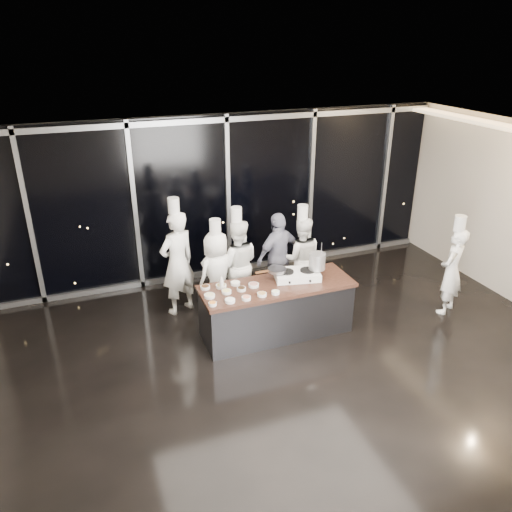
{
  "coord_description": "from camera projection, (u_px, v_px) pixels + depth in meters",
  "views": [
    {
      "loc": [
        -2.79,
        -5.56,
        4.55
      ],
      "look_at": [
        -0.24,
        1.2,
        1.31
      ],
      "focal_mm": 35.0,
      "sensor_mm": 36.0,
      "label": 1
    }
  ],
  "objects": [
    {
      "name": "ground",
      "position": [
        299.0,
        363.0,
        7.5
      ],
      "size": [
        9.0,
        9.0,
        0.0
      ],
      "primitive_type": "plane",
      "color": "black",
      "rests_on": "ground"
    },
    {
      "name": "room_shell",
      "position": [
        317.0,
        222.0,
        6.64
      ],
      "size": [
        9.02,
        7.02,
        3.21
      ],
      "color": "beige",
      "rests_on": "ground"
    },
    {
      "name": "window_wall",
      "position": [
        227.0,
        197.0,
        9.78
      ],
      "size": [
        8.9,
        0.11,
        3.2
      ],
      "color": "black",
      "rests_on": "ground"
    },
    {
      "name": "demo_counter",
      "position": [
        276.0,
        309.0,
        8.09
      ],
      "size": [
        2.46,
        0.86,
        0.9
      ],
      "color": "#35353A",
      "rests_on": "ground"
    },
    {
      "name": "stove",
      "position": [
        297.0,
        275.0,
        8.08
      ],
      "size": [
        0.8,
        0.59,
        0.14
      ],
      "rotation": [
        0.0,
        0.0,
        -0.21
      ],
      "color": "white",
      "rests_on": "demo_counter"
    },
    {
      "name": "frying_pan",
      "position": [
        276.0,
        270.0,
        8.01
      ],
      "size": [
        0.54,
        0.36,
        0.05
      ],
      "rotation": [
        0.0,
        0.0,
        -0.21
      ],
      "color": "gray",
      "rests_on": "stove"
    },
    {
      "name": "stock_pot",
      "position": [
        317.0,
        261.0,
        8.06
      ],
      "size": [
        0.32,
        0.32,
        0.27
      ],
      "primitive_type": "cylinder",
      "rotation": [
        0.0,
        0.0,
        -0.21
      ],
      "color": "#BABABD",
      "rests_on": "stove"
    },
    {
      "name": "prep_bowls",
      "position": [
        234.0,
        291.0,
        7.64
      ],
      "size": [
        1.12,
        0.7,
        0.05
      ],
      "color": "white",
      "rests_on": "demo_counter"
    },
    {
      "name": "squeeze_bottle",
      "position": [
        222.0,
        283.0,
        7.72
      ],
      "size": [
        0.06,
        0.06,
        0.23
      ],
      "color": "silver",
      "rests_on": "demo_counter"
    },
    {
      "name": "chef_far_left",
      "position": [
        178.0,
        262.0,
        8.55
      ],
      "size": [
        0.81,
        0.69,
        2.1
      ],
      "rotation": [
        0.0,
        0.0,
        3.57
      ],
      "color": "white",
      "rests_on": "ground"
    },
    {
      "name": "chef_left",
      "position": [
        217.0,
        273.0,
        8.57
      ],
      "size": [
        0.88,
        0.74,
        1.75
      ],
      "rotation": [
        0.0,
        0.0,
        3.55
      ],
      "color": "white",
      "rests_on": "ground"
    },
    {
      "name": "chef_center",
      "position": [
        237.0,
        264.0,
        8.78
      ],
      "size": [
        0.94,
        0.82,
        1.87
      ],
      "rotation": [
        0.0,
        0.0,
        2.87
      ],
      "color": "white",
      "rests_on": "ground"
    },
    {
      "name": "guest",
      "position": [
        279.0,
        256.0,
        9.07
      ],
      "size": [
        1.05,
        0.68,
        1.66
      ],
      "rotation": [
        0.0,
        0.0,
        3.44
      ],
      "color": "#141539",
      "rests_on": "ground"
    },
    {
      "name": "chef_right",
      "position": [
        301.0,
        257.0,
        9.12
      ],
      "size": [
        0.91,
        0.8,
        1.8
      ],
      "rotation": [
        0.0,
        0.0,
        2.82
      ],
      "color": "white",
      "rests_on": "ground"
    },
    {
      "name": "chef_side",
      "position": [
        452.0,
        270.0,
        8.6
      ],
      "size": [
        0.68,
        0.61,
        1.8
      ],
      "rotation": [
        0.0,
        0.0,
        3.66
      ],
      "color": "white",
      "rests_on": "ground"
    }
  ]
}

